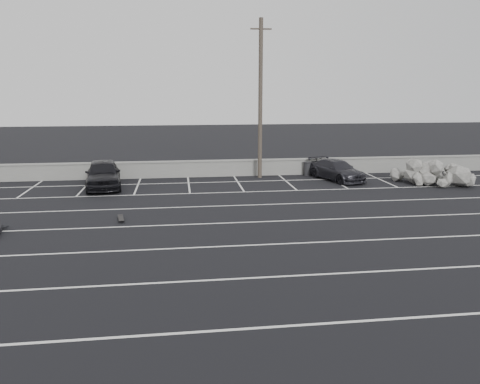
{
  "coord_description": "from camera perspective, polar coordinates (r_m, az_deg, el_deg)",
  "views": [
    {
      "loc": [
        -2.57,
        -15.99,
        5.53
      ],
      "look_at": [
        0.16,
        4.51,
        1.0
      ],
      "focal_mm": 35.0,
      "sensor_mm": 36.0,
      "label": 1
    }
  ],
  "objects": [
    {
      "name": "utility_pole",
      "position": [
        29.65,
        2.5,
        11.22
      ],
      "size": [
        1.3,
        0.26,
        9.77
      ],
      "color": "#4C4238",
      "rests_on": "ground"
    },
    {
      "name": "trash_bin",
      "position": [
        31.19,
        8.25,
        2.86
      ],
      "size": [
        0.71,
        0.71,
        0.89
      ],
      "rotation": [
        0.0,
        0.0,
        0.24
      ],
      "color": "#262629",
      "rests_on": "ground"
    },
    {
      "name": "car_left",
      "position": [
        28.01,
        -16.34,
        2.15
      ],
      "size": [
        2.53,
        4.95,
        1.61
      ],
      "primitive_type": "imported",
      "rotation": [
        0.0,
        0.0,
        0.14
      ],
      "color": "black",
      "rests_on": "ground"
    },
    {
      "name": "car_right",
      "position": [
        29.85,
        11.73,
        2.64
      ],
      "size": [
        3.04,
        4.63,
        1.25
      ],
      "primitive_type": "imported",
      "rotation": [
        0.0,
        0.0,
        0.33
      ],
      "color": "black",
      "rests_on": "ground"
    },
    {
      "name": "riprap_pile",
      "position": [
        30.27,
        22.99,
        1.79
      ],
      "size": [
        4.67,
        3.26,
        1.36
      ],
      "color": "gray",
      "rests_on": "ground"
    },
    {
      "name": "seawall",
      "position": [
        30.51,
        -2.65,
        2.95
      ],
      "size": [
        50.0,
        0.45,
        1.06
      ],
      "color": "gray",
      "rests_on": "ground"
    },
    {
      "name": "stall_lines",
      "position": [
        21.28,
        -0.61,
        -2.7
      ],
      "size": [
        36.0,
        20.05,
        0.01
      ],
      "color": "silver",
      "rests_on": "ground"
    },
    {
      "name": "ground",
      "position": [
        17.12,
        1.47,
        -6.5
      ],
      "size": [
        120.0,
        120.0,
        0.0
      ],
      "primitive_type": "plane",
      "color": "black",
      "rests_on": "ground"
    },
    {
      "name": "skateboard",
      "position": [
        20.88,
        -14.31,
        -3.17
      ],
      "size": [
        0.37,
        0.89,
        0.1
      ],
      "rotation": [
        0.0,
        0.0,
        0.17
      ],
      "color": "black",
      "rests_on": "ground"
    }
  ]
}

